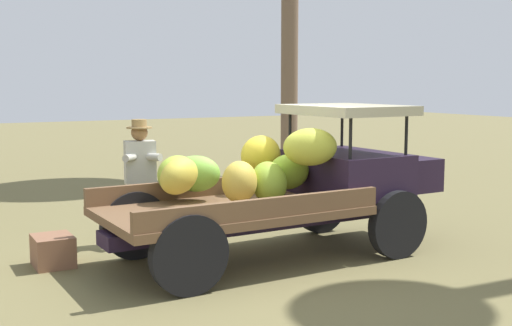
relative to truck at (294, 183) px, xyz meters
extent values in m
plane|color=olive|center=(-0.78, -0.07, -0.90)|extent=(60.00, 60.00, 0.00)
cube|color=#25182D|center=(-0.47, -0.06, -0.43)|extent=(4.01, 0.58, 0.16)
cylinder|color=black|center=(0.95, 0.79, -0.48)|extent=(0.84, 0.17, 0.84)
cylinder|color=black|center=(1.01, -0.81, -0.48)|extent=(0.84, 0.17, 0.84)
cylinder|color=black|center=(-1.85, 0.69, -0.48)|extent=(0.84, 0.17, 0.84)
cylinder|color=black|center=(-1.79, -0.91, -0.48)|extent=(0.84, 0.17, 0.84)
cube|color=brown|center=(-0.92, -0.08, -0.25)|extent=(3.06, 1.82, 0.10)
cube|color=brown|center=(-0.95, 0.72, -0.09)|extent=(3.00, 0.18, 0.22)
cube|color=brown|center=(-0.89, -0.88, -0.09)|extent=(3.00, 0.18, 0.22)
cube|color=#25182D|center=(0.78, -0.02, 0.07)|extent=(1.15, 1.56, 0.55)
cube|color=#25182D|center=(1.68, 0.01, 0.02)|extent=(0.74, 1.09, 0.44)
cylinder|color=black|center=(1.20, 0.64, 0.62)|extent=(0.04, 0.04, 0.55)
cylinder|color=black|center=(1.24, -0.65, 0.62)|extent=(0.04, 0.04, 0.55)
cylinder|color=black|center=(0.32, 0.61, 0.62)|extent=(0.04, 0.04, 0.55)
cylinder|color=black|center=(0.36, -0.68, 0.62)|extent=(0.04, 0.04, 0.55)
cube|color=tan|center=(0.78, -0.02, 0.90)|extent=(1.27, 1.56, 0.12)
ellipsoid|color=gold|center=(0.00, -0.37, 0.48)|extent=(0.74, 0.56, 0.45)
ellipsoid|color=yellow|center=(-0.15, 0.58, 0.30)|extent=(0.60, 0.49, 0.54)
ellipsoid|color=#92B82E|center=(-0.03, 0.07, 0.13)|extent=(0.63, 0.60, 0.56)
ellipsoid|color=#80BF43|center=(-1.13, 0.45, 0.14)|extent=(0.73, 0.67, 0.50)
ellipsoid|color=#A6C43A|center=(-1.35, 0.50, 0.13)|extent=(0.83, 0.84, 0.62)
ellipsoid|color=#89AA2D|center=(-0.45, -0.17, 0.06)|extent=(0.69, 0.68, 0.60)
ellipsoid|color=gold|center=(-0.87, -0.22, 0.11)|extent=(0.63, 0.63, 0.50)
ellipsoid|color=gold|center=(-1.53, 0.00, 0.19)|extent=(0.78, 0.76, 0.53)
cylinder|color=#36444C|center=(-1.38, 1.43, -0.50)|extent=(0.15, 0.15, 0.80)
cylinder|color=#36444C|center=(-1.64, 1.47, -0.50)|extent=(0.15, 0.15, 0.80)
cube|color=#B3B2A6|center=(-1.51, 1.45, 0.19)|extent=(0.43, 0.30, 0.58)
cylinder|color=#B3B2A6|center=(-1.43, 1.34, 0.28)|extent=(0.28, 0.40, 0.10)
cylinder|color=#B3B2A6|center=(-1.63, 1.37, 0.28)|extent=(0.36, 0.34, 0.10)
sphere|color=olive|center=(-1.51, 1.45, 0.59)|extent=(0.22, 0.22, 0.22)
cylinder|color=olive|center=(-1.51, 1.45, 0.66)|extent=(0.34, 0.34, 0.02)
cylinder|color=olive|center=(-1.51, 1.45, 0.72)|extent=(0.20, 0.20, 0.10)
cube|color=#8B5C42|center=(-2.79, 0.85, -0.72)|extent=(0.44, 0.52, 0.36)
cylinder|color=brown|center=(3.79, 6.33, 2.94)|extent=(0.40, 0.40, 7.69)
camera|label=1|loc=(-4.24, -6.84, 1.25)|focal=45.61mm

